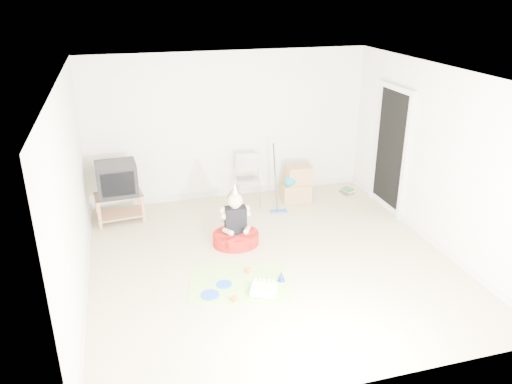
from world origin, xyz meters
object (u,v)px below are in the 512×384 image
object	(u,v)px
folding_chair	(248,180)
birthday_cake	(264,290)
crt_tv	(117,179)
seated_woman	(236,231)
tv_stand	(120,205)
cardboard_boxes	(296,184)

from	to	relation	value
folding_chair	birthday_cake	world-z (taller)	folding_chair
crt_tv	folding_chair	size ratio (longest dim) A/B	0.69
seated_woman	crt_tv	bearing A→B (deg)	141.28
folding_chair	seated_woman	distance (m)	1.54
seated_woman	birthday_cake	size ratio (longest dim) A/B	2.46
seated_woman	birthday_cake	world-z (taller)	seated_woman
tv_stand	cardboard_boxes	xyz separation A→B (m)	(3.08, 0.01, 0.03)
cardboard_boxes	crt_tv	bearing A→B (deg)	-179.72
crt_tv	seated_woman	distance (m)	2.16
crt_tv	birthday_cake	xyz separation A→B (m)	(1.68, -2.67, -0.69)
folding_chair	cardboard_boxes	distance (m)	0.88
folding_chair	crt_tv	bearing A→B (deg)	-177.48
crt_tv	birthday_cake	bearing A→B (deg)	-61.17
tv_stand	birthday_cake	world-z (taller)	tv_stand
birthday_cake	folding_chair	bearing A→B (deg)	79.16
tv_stand	birthday_cake	size ratio (longest dim) A/B	1.95
tv_stand	crt_tv	distance (m)	0.46
tv_stand	seated_woman	size ratio (longest dim) A/B	0.79
folding_chair	birthday_cake	size ratio (longest dim) A/B	2.24
seated_woman	birthday_cake	bearing A→B (deg)	-88.33
folding_chair	cardboard_boxes	world-z (taller)	folding_chair
folding_chair	tv_stand	bearing A→B (deg)	-177.48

